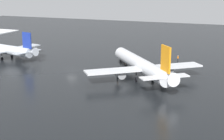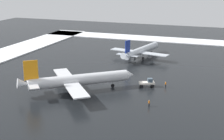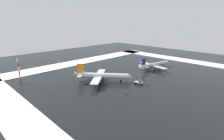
{
  "view_description": "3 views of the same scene",
  "coord_description": "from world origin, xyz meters",
  "px_view_note": "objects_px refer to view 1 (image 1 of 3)",
  "views": [
    {
      "loc": [
        42.31,
        -76.81,
        21.9
      ],
      "look_at": [
        13.56,
        -5.36,
        2.45
      ],
      "focal_mm": 55.0,
      "sensor_mm": 36.0,
      "label": 1
    },
    {
      "loc": [
        102.83,
        39.13,
        32.12
      ],
      "look_at": [
        4.27,
        3.41,
        2.75
      ],
      "focal_mm": 55.0,
      "sensor_mm": 36.0,
      "label": 2
    },
    {
      "loc": [
        82.78,
        69.47,
        33.91
      ],
      "look_at": [
        8.58,
        -4.53,
        3.91
      ],
      "focal_mm": 28.0,
      "sensor_mm": 36.0,
      "label": 3
    }
  ],
  "objects_px": {
    "airplane_distant_tail": "(3,49)",
    "ground_crew_by_nose_gear": "(118,75)",
    "airplane_foreground_jet": "(141,65)",
    "ground_crew_near_tug": "(178,58)",
    "pushback_tug": "(124,56)",
    "ground_crew_beside_wing": "(125,53)"
  },
  "relations": [
    {
      "from": "airplane_distant_tail",
      "to": "ground_crew_near_tug",
      "type": "relative_size",
      "value": 17.09
    },
    {
      "from": "ground_crew_by_nose_gear",
      "to": "pushback_tug",
      "type": "bearing_deg",
      "value": 145.6
    },
    {
      "from": "airplane_distant_tail",
      "to": "pushback_tug",
      "type": "bearing_deg",
      "value": -149.37
    },
    {
      "from": "ground_crew_by_nose_gear",
      "to": "ground_crew_beside_wing",
      "type": "bearing_deg",
      "value": 145.2
    },
    {
      "from": "airplane_foreground_jet",
      "to": "ground_crew_beside_wing",
      "type": "height_order",
      "value": "airplane_foreground_jet"
    },
    {
      "from": "airplane_foreground_jet",
      "to": "ground_crew_by_nose_gear",
      "type": "height_order",
      "value": "airplane_foreground_jet"
    },
    {
      "from": "airplane_foreground_jet",
      "to": "airplane_distant_tail",
      "type": "xyz_separation_m",
      "value": [
        -45.42,
        6.38,
        -0.43
      ]
    },
    {
      "from": "airplane_foreground_jet",
      "to": "pushback_tug",
      "type": "xyz_separation_m",
      "value": [
        -10.95,
        17.85,
        -2.04
      ]
    },
    {
      "from": "airplane_foreground_jet",
      "to": "airplane_distant_tail",
      "type": "height_order",
      "value": "airplane_foreground_jet"
    },
    {
      "from": "airplane_foreground_jet",
      "to": "ground_crew_near_tug",
      "type": "xyz_separation_m",
      "value": [
        4.28,
        22.05,
        -2.35
      ]
    },
    {
      "from": "airplane_distant_tail",
      "to": "ground_crew_beside_wing",
      "type": "relative_size",
      "value": 17.09
    },
    {
      "from": "airplane_distant_tail",
      "to": "ground_crew_by_nose_gear",
      "type": "relative_size",
      "value": 17.09
    },
    {
      "from": "pushback_tug",
      "to": "ground_crew_beside_wing",
      "type": "xyz_separation_m",
      "value": [
        -1.28,
        5.11,
        -0.31
      ]
    },
    {
      "from": "ground_crew_beside_wing",
      "to": "ground_crew_near_tug",
      "type": "bearing_deg",
      "value": 120.48
    },
    {
      "from": "pushback_tug",
      "to": "airplane_foreground_jet",
      "type": "bearing_deg",
      "value": -172.09
    },
    {
      "from": "airplane_foreground_jet",
      "to": "pushback_tug",
      "type": "distance_m",
      "value": 21.04
    },
    {
      "from": "pushback_tug",
      "to": "ground_crew_by_nose_gear",
      "type": "bearing_deg",
      "value": 172.43
    },
    {
      "from": "pushback_tug",
      "to": "ground_crew_near_tug",
      "type": "distance_m",
      "value": 15.81
    },
    {
      "from": "ground_crew_beside_wing",
      "to": "airplane_distant_tail",
      "type": "bearing_deg",
      "value": -29.81
    },
    {
      "from": "airplane_distant_tail",
      "to": "ground_crew_by_nose_gear",
      "type": "distance_m",
      "value": 41.07
    },
    {
      "from": "pushback_tug",
      "to": "ground_crew_near_tug",
      "type": "xyz_separation_m",
      "value": [
        15.24,
        4.2,
        -0.31
      ]
    },
    {
      "from": "ground_crew_by_nose_gear",
      "to": "ground_crew_beside_wing",
      "type": "relative_size",
      "value": 1.0
    }
  ]
}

